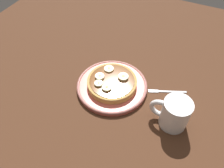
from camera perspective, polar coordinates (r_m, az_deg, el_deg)
ground_plane at (r=76.79cm, az=0.00°, el=-1.61°), size 140.00×140.00×3.00cm
plate at (r=74.95cm, az=0.00°, el=-0.43°), size 24.11×24.11×1.69cm
pancake_stack at (r=73.96cm, az=0.24°, el=0.60°), size 16.75×16.75×2.30cm
banana_slice_0 at (r=73.65cm, az=-3.21°, el=1.95°), size 3.14×3.14×1.05cm
banana_slice_1 at (r=70.35cm, az=-1.38°, el=-0.95°), size 3.17×3.17×0.98cm
banana_slice_2 at (r=73.48cm, az=2.94°, el=1.83°), size 3.52×3.52×1.07cm
banana_slice_3 at (r=76.25cm, az=-0.80°, el=3.94°), size 3.35×3.35×0.78cm
banana_slice_4 at (r=71.66cm, az=-3.49°, el=0.12°), size 2.85×2.85×0.90cm
coffee_mug at (r=65.73cm, az=15.79°, el=-7.25°), size 11.81×8.15×9.70cm
fork at (r=76.35cm, az=13.56°, el=-1.84°), size 12.35×5.98×0.50cm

